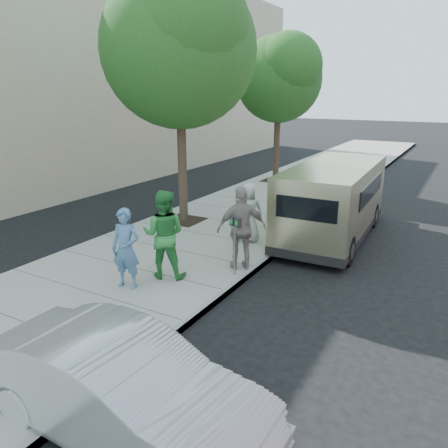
# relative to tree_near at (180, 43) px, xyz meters

# --- Properties ---
(ground) EXTENTS (120.00, 120.00, 0.00)m
(ground) POSITION_rel_tree_near_xyz_m (2.25, -2.40, -5.55)
(ground) COLOR black
(ground) RESTS_ON ground
(sidewalk) EXTENTS (5.00, 60.00, 0.15)m
(sidewalk) POSITION_rel_tree_near_xyz_m (1.25, -2.40, -5.47)
(sidewalk) COLOR gray
(sidewalk) RESTS_ON ground
(curb_face) EXTENTS (0.12, 60.00, 0.16)m
(curb_face) POSITION_rel_tree_near_xyz_m (3.69, -2.40, -5.47)
(curb_face) COLOR gray
(curb_face) RESTS_ON ground
(tree_near) EXTENTS (4.62, 4.60, 7.53)m
(tree_near) POSITION_rel_tree_near_xyz_m (0.00, 0.00, 0.00)
(tree_near) COLOR black
(tree_near) RESTS_ON sidewalk
(tree_far) EXTENTS (3.92, 3.80, 6.49)m
(tree_far) POSITION_rel_tree_near_xyz_m (-0.00, 7.60, -0.66)
(tree_far) COLOR black
(tree_far) RESTS_ON sidewalk
(parking_meter) EXTENTS (0.30, 0.18, 1.39)m
(parking_meter) POSITION_rel_tree_near_xyz_m (3.50, -3.08, -4.39)
(parking_meter) COLOR gray
(parking_meter) RESTS_ON sidewalk
(van) EXTENTS (2.19, 6.00, 2.20)m
(van) POSITION_rel_tree_near_xyz_m (4.55, 1.12, -4.38)
(van) COLOR beige
(van) RESTS_ON ground
(sedan) EXTENTS (4.11, 1.48, 1.35)m
(sedan) POSITION_rel_tree_near_xyz_m (4.49, -7.93, -4.87)
(sedan) COLOR #ADAFB4
(sedan) RESTS_ON ground
(person_officer) EXTENTS (0.72, 0.55, 1.74)m
(person_officer) POSITION_rel_tree_near_xyz_m (1.79, -4.77, -4.52)
(person_officer) COLOR teal
(person_officer) RESTS_ON sidewalk
(person_green_shirt) EXTENTS (1.19, 1.07, 2.01)m
(person_green_shirt) POSITION_rel_tree_near_xyz_m (2.16, -3.93, -4.39)
(person_green_shirt) COLOR #2D8C3C
(person_green_shirt) RESTS_ON sidewalk
(person_gray_shirt) EXTENTS (0.98, 0.89, 1.68)m
(person_gray_shirt) POSITION_rel_tree_near_xyz_m (2.71, -0.82, -4.56)
(person_gray_shirt) COLOR #B4B4B7
(person_gray_shirt) RESTS_ON sidewalk
(person_striped_polo) EXTENTS (1.21, 1.12, 1.99)m
(person_striped_polo) POSITION_rel_tree_near_xyz_m (3.45, -2.66, -4.40)
(person_striped_polo) COLOR gray
(person_striped_polo) RESTS_ON sidewalk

